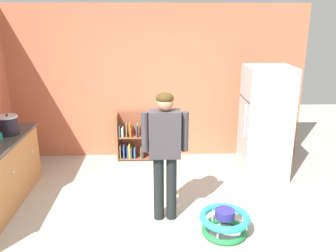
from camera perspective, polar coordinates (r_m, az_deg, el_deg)
name	(u,v)px	position (r m, az deg, el deg)	size (l,w,h in m)	color
ground_plane	(158,223)	(4.68, -1.58, -15.26)	(12.00, 12.00, 0.00)	#ADA99D
back_wall	(157,83)	(6.37, -1.77, 6.86)	(5.20, 0.06, 2.70)	#C66B49
refrigerator	(265,123)	(5.80, 15.26, 0.48)	(0.73, 0.68, 1.78)	#B7BABF
bookshelf	(137,139)	(6.46, -4.99, -2.14)	(0.80, 0.28, 0.85)	brown
standing_person	(165,146)	(4.34, -0.53, -3.18)	(0.57, 0.22, 1.66)	black
baby_walker	(224,222)	(4.45, 8.96, -14.91)	(0.60, 0.60, 0.32)	#258745
crock_pot	(8,125)	(5.49, -24.22, 0.13)	(0.28, 0.28, 0.30)	black
banana_bunch	(3,127)	(5.83, -24.85, -0.09)	(0.12, 0.16, 0.04)	yellow
yellow_cup	(3,122)	(6.01, -24.83, 0.62)	(0.08, 0.08, 0.10)	yellow
blue_cup	(15,122)	(5.94, -23.18, 0.63)	(0.08, 0.08, 0.10)	blue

